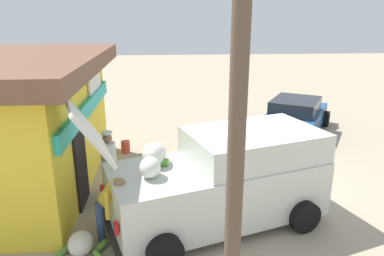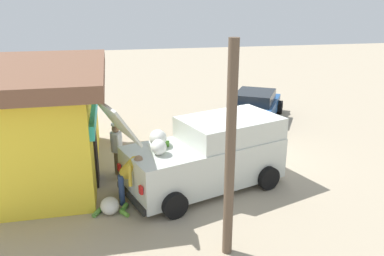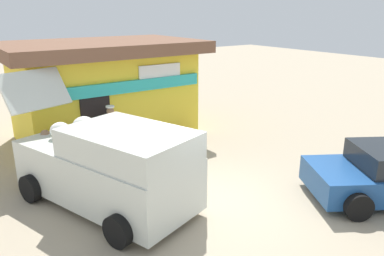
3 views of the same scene
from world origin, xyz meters
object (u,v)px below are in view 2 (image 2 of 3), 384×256
at_px(customer_bending, 131,173).
at_px(unloaded_banana_pile, 110,206).
at_px(delivery_van, 209,154).
at_px(paint_bucket, 117,137).
at_px(parked_sedan, 254,107).
at_px(storefront_bar, 35,119).
at_px(vendor_standing, 117,147).

bearing_deg(customer_bending, unloaded_banana_pile, 120.47).
height_order(delivery_van, unloaded_banana_pile, delivery_van).
xyz_separation_m(delivery_van, unloaded_banana_pile, (-0.91, 2.73, -0.78)).
distance_m(unloaded_banana_pile, paint_bucket, 4.96).
bearing_deg(customer_bending, parked_sedan, -42.52).
distance_m(delivery_van, parked_sedan, 6.64).
distance_m(storefront_bar, delivery_van, 5.19).
relative_size(unloaded_banana_pile, paint_bucket, 2.35).
xyz_separation_m(delivery_van, customer_bending, (-0.59, 2.18, -0.10)).
bearing_deg(paint_bucket, delivery_van, -148.97).
bearing_deg(storefront_bar, vendor_standing, -108.95).
height_order(customer_bending, paint_bucket, customer_bending).
bearing_deg(paint_bucket, customer_bending, -176.96).
xyz_separation_m(storefront_bar, parked_sedan, (3.70, -8.28, -1.12)).
relative_size(delivery_van, parked_sedan, 1.21).
xyz_separation_m(customer_bending, paint_bucket, (4.63, 0.25, -0.67)).
distance_m(parked_sedan, paint_bucket, 6.17).
height_order(delivery_van, parked_sedan, delivery_van).
bearing_deg(parked_sedan, storefront_bar, 114.08).
xyz_separation_m(storefront_bar, delivery_van, (-1.93, -4.76, -0.75)).
relative_size(parked_sedan, customer_bending, 3.03).
bearing_deg(parked_sedan, delivery_van, 148.01).
xyz_separation_m(storefront_bar, paint_bucket, (2.11, -2.34, -1.51)).
relative_size(delivery_van, paint_bucket, 13.51).
distance_m(parked_sedan, customer_bending, 8.44).
bearing_deg(storefront_bar, unloaded_banana_pile, -144.39).
bearing_deg(vendor_standing, storefront_bar, 71.05).
distance_m(storefront_bar, vendor_standing, 2.54).
relative_size(delivery_van, unloaded_banana_pile, 5.75).
bearing_deg(parked_sedan, vendor_standing, 126.83).
distance_m(customer_bending, unloaded_banana_pile, 0.93).
height_order(delivery_van, customer_bending, delivery_van).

